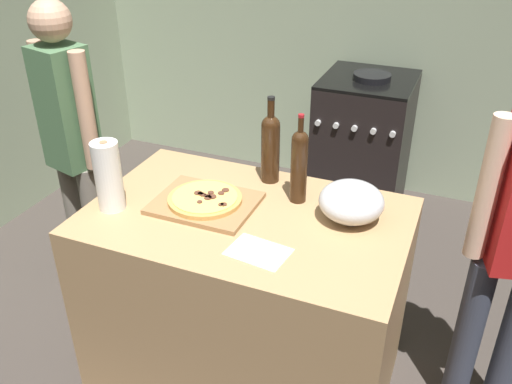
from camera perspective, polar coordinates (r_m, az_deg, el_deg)
The scene contains 12 objects.
ground_plane at distance 3.25m, azimuth 4.36°, elevation -9.44°, with size 4.68×3.30×0.02m, color #3F3833.
kitchen_wall_rear at distance 3.96m, azimuth 11.97°, elevation 18.32°, with size 4.68×0.10×2.60m, color #99A889.
counter at distance 2.41m, azimuth -0.93°, elevation -11.47°, with size 1.25×0.80×0.90m, color tan.
cutting_board at distance 2.21m, azimuth -5.30°, elevation -1.16°, with size 0.40×0.32×0.02m, color #9E7247.
pizza at distance 2.20m, azimuth -5.31°, elevation -0.69°, with size 0.30×0.30×0.03m.
mixing_bowl at distance 2.11m, azimuth 9.87°, elevation -1.01°, with size 0.25×0.25×0.15m.
paper_towel_roll at distance 2.20m, azimuth -15.09°, elevation 1.61°, with size 0.11×0.11×0.29m.
wine_bottle_clear at distance 2.17m, azimuth 4.51°, elevation 2.96°, with size 0.07×0.07×0.37m.
wine_bottle_amber at distance 2.32m, azimuth 1.51°, elevation 4.87°, with size 0.08×0.08×0.38m.
recipe_sheet at distance 1.94m, azimuth 0.25°, elevation -6.23°, with size 0.21×0.15×0.00m, color white.
stove at distance 3.81m, azimuth 10.99°, elevation 4.86°, with size 0.58×0.64×0.98m.
person_in_stripes at distance 2.86m, azimuth -18.56°, elevation 4.96°, with size 0.37×0.25×1.59m.
Camera 1 is at (0.74, -1.07, 2.03)m, focal length 38.52 mm.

